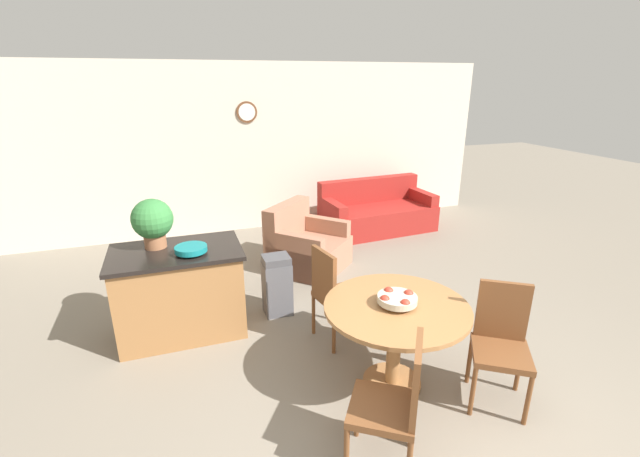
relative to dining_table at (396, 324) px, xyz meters
name	(u,v)px	position (x,y,z in m)	size (l,w,h in m)	color
wall_back	(261,148)	(-0.15, 4.39, 0.77)	(8.00, 0.09, 2.70)	beige
dining_table	(396,324)	(0.00, 0.00, 0.00)	(1.16, 1.16, 0.75)	#9E6B3D
dining_chair_near_left	(396,400)	(-0.39, -0.71, -0.05)	(0.58, 0.58, 0.97)	brown
dining_chair_near_right	(501,339)	(0.71, -0.39, -0.05)	(0.58, 0.58, 0.97)	brown
dining_chair_far_side	(334,291)	(-0.23, 0.78, -0.05)	(0.49, 0.49, 0.97)	brown
fruit_bowl	(397,299)	(0.00, 0.00, 0.23)	(0.31, 0.31, 0.11)	#B7B29E
kitchen_island	(180,291)	(-1.61, 1.43, -0.14)	(1.23, 0.77, 0.89)	#9E6B3D
teal_bowl	(191,249)	(-1.47, 1.28, 0.35)	(0.30, 0.30, 0.08)	#147A7F
potted_plant	(153,221)	(-1.79, 1.57, 0.57)	(0.39, 0.39, 0.48)	#A36642
trash_bin	(277,285)	(-0.62, 1.46, -0.25)	(0.29, 0.26, 0.67)	#56565B
couch	(376,213)	(1.62, 3.58, -0.30)	(1.90, 1.01, 0.83)	maroon
armchair	(306,247)	(0.03, 2.49, -0.29)	(1.25, 1.25, 0.87)	#A87056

